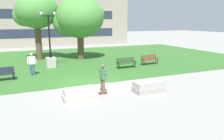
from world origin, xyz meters
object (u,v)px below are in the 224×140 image
object	(u,v)px
skateboard	(99,93)
park_bench_near_right	(126,62)
lamp_post_center	(51,56)
person_bystander_near_lawn	(32,63)
concrete_block_center	(80,94)
concrete_block_left	(148,87)
park_bench_near_left	(149,59)
person_skateboarder	(103,77)
park_bench_far_left	(0,73)

from	to	relation	value
skateboard	park_bench_near_right	bearing A→B (deg)	50.81
lamp_post_center	person_bystander_near_lawn	distance (m)	3.05
concrete_block_center	lamp_post_center	xyz separation A→B (m)	(-0.14, 9.21, 0.73)
concrete_block_left	person_bystander_near_lawn	size ratio (longest dim) A/B	1.05
park_bench_near_left	park_bench_near_right	xyz separation A→B (m)	(-2.79, -0.57, 0.00)
concrete_block_left	lamp_post_center	distance (m)	10.42
concrete_block_center	person_bystander_near_lawn	xyz separation A→B (m)	(-1.90, 6.72, 0.68)
person_skateboarder	skateboard	bearing A→B (deg)	-168.37
concrete_block_center	person_skateboarder	size ratio (longest dim) A/B	1.05
skateboard	person_bystander_near_lawn	distance (m)	7.04
concrete_block_left	park_bench_far_left	size ratio (longest dim) A/B	0.97
concrete_block_left	person_skateboarder	size ratio (longest dim) A/B	1.05
concrete_block_left	skateboard	world-z (taller)	concrete_block_left
skateboard	park_bench_near_right	distance (m)	7.47
park_bench_near_left	person_skateboarder	bearing A→B (deg)	-138.92
concrete_block_left	lamp_post_center	size ratio (longest dim) A/B	0.36
park_bench_near_right	lamp_post_center	xyz separation A→B (m)	(-6.06, 2.97, 0.50)
park_bench_near_right	person_skateboarder	bearing A→B (deg)	-127.73
concrete_block_center	park_bench_far_left	world-z (taller)	park_bench_far_left
concrete_block_left	park_bench_near_left	world-z (taller)	park_bench_near_left
park_bench_near_left	park_bench_far_left	bearing A→B (deg)	-175.84
concrete_block_left	skateboard	xyz separation A→B (m)	(-2.82, 0.78, -0.22)
park_bench_near_right	person_bystander_near_lawn	bearing A→B (deg)	176.53
park_bench_near_left	lamp_post_center	bearing A→B (deg)	164.85
person_skateboarder	park_bench_near_left	world-z (taller)	person_skateboarder
concrete_block_center	person_skateboarder	distance (m)	1.72
person_skateboarder	person_bystander_near_lawn	distance (m)	7.06
concrete_block_center	lamp_post_center	bearing A→B (deg)	90.89
concrete_block_center	concrete_block_left	size ratio (longest dim) A/B	1.00
concrete_block_center	skateboard	xyz separation A→B (m)	(1.21, 0.47, -0.22)
park_bench_near_left	lamp_post_center	distance (m)	9.18
concrete_block_center	park_bench_far_left	size ratio (longest dim) A/B	0.97
concrete_block_left	park_bench_near_left	xyz separation A→B (m)	(4.68, 7.13, 0.23)
park_bench_near_right	person_bystander_near_lawn	size ratio (longest dim) A/B	1.07
person_skateboarder	person_bystander_near_lawn	bearing A→B (deg)	118.70
skateboard	lamp_post_center	xyz separation A→B (m)	(-1.35, 8.74, 0.95)
concrete_block_left	lamp_post_center	bearing A→B (deg)	113.65
concrete_block_center	skateboard	size ratio (longest dim) A/B	1.74
concrete_block_center	park_bench_near_right	bearing A→B (deg)	46.54
concrete_block_left	park_bench_near_right	xyz separation A→B (m)	(1.89, 6.56, 0.23)
skateboard	person_bystander_near_lawn	xyz separation A→B (m)	(-3.11, 6.25, 0.90)
person_skateboarder	park_bench_near_right	distance (m)	7.24
person_skateboarder	lamp_post_center	distance (m)	8.84
park_bench_near_right	concrete_block_left	bearing A→B (deg)	-106.10
person_skateboarder	park_bench_far_left	distance (m)	7.71
skateboard	park_bench_far_left	bearing A→B (deg)	134.04
park_bench_far_left	lamp_post_center	distance (m)	5.14
skateboard	lamp_post_center	size ratio (longest dim) A/B	0.21
park_bench_near_left	concrete_block_left	bearing A→B (deg)	-123.31
park_bench_near_left	person_bystander_near_lawn	size ratio (longest dim) A/B	1.08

